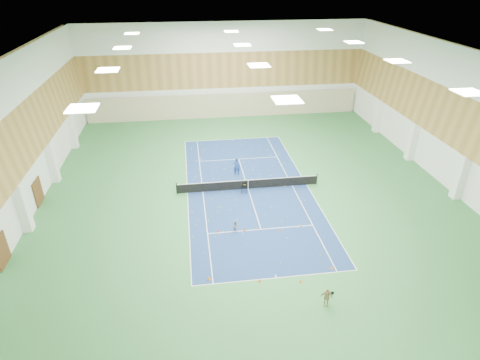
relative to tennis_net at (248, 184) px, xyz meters
name	(u,v)px	position (x,y,z in m)	size (l,w,h in m)	color
ground	(248,189)	(0.00, 0.00, -0.55)	(40.00, 40.00, 0.00)	#317239
room_shell	(249,127)	(0.00, 0.00, 5.45)	(36.00, 40.00, 12.00)	white
wood_cladding	(249,103)	(0.00, 0.00, 7.45)	(36.00, 40.00, 8.00)	#A97C3E
ceiling_light_grid	(250,54)	(0.00, 0.00, 11.37)	(21.40, 25.40, 0.06)	white
court_surface	(248,189)	(0.00, 0.00, -0.55)	(10.97, 23.77, 0.01)	navy
tennis_balls_scatter	(248,188)	(0.00, 0.00, -0.50)	(10.57, 22.77, 0.07)	#D6E827
tennis_net	(248,184)	(0.00, 0.00, 0.00)	(12.80, 0.10, 1.10)	black
back_curtain	(225,105)	(0.00, 19.75, 1.05)	(35.40, 0.16, 3.20)	#C6B793
door_left_a	(2,251)	(-17.92, -8.00, 0.55)	(0.08, 1.80, 2.20)	#593319
door_left_b	(38,192)	(-17.92, 0.00, 0.55)	(0.08, 1.80, 2.20)	#593319
coach	(237,166)	(-0.65, 2.96, 0.35)	(0.66, 0.43, 1.81)	#1F438F
child_court	(236,226)	(-1.96, -6.42, -0.06)	(0.48, 0.37, 0.98)	gray
child_apron	(327,297)	(2.41, -14.58, 0.10)	(0.76, 0.32, 1.29)	tan
ball_cart	(244,188)	(-0.46, -0.65, -0.09)	(0.53, 0.53, 0.92)	black
cone_svc_a	(218,231)	(-3.29, -6.28, -0.45)	(0.19, 0.19, 0.21)	red
cone_svc_b	(245,230)	(-1.28, -6.40, -0.44)	(0.20, 0.20, 0.22)	orange
cone_svc_c	(281,230)	(1.44, -6.88, -0.44)	(0.19, 0.19, 0.21)	#E8600C
cone_svc_d	(301,225)	(3.18, -6.39, -0.45)	(0.18, 0.18, 0.19)	orange
cone_base_a	(209,278)	(-4.36, -11.43, -0.43)	(0.22, 0.22, 0.25)	orange
cone_base_b	(260,280)	(-1.15, -12.08, -0.44)	(0.20, 0.20, 0.22)	#FF580D
cone_base_c	(301,281)	(1.45, -12.47, -0.45)	(0.18, 0.18, 0.20)	#F6530C
cone_base_d	(332,267)	(3.85, -11.50, -0.44)	(0.20, 0.20, 0.22)	orange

